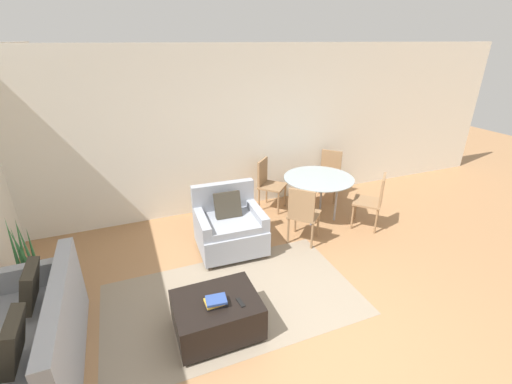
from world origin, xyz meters
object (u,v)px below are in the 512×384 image
(dining_chair_near_left, at_px, (303,212))
(dining_chair_far_left, at_px, (268,181))
(dining_chair_far_right, at_px, (329,172))
(potted_plant, at_px, (32,276))
(couch, at_px, (29,349))
(armchair, at_px, (229,227))
(tv_remote_primary, at_px, (241,302))
(ottoman, at_px, (217,314))
(dining_table, at_px, (318,182))
(dining_chair_near_right, at_px, (374,198))
(book_stack, at_px, (216,302))

(dining_chair_near_left, relative_size, dining_chair_far_left, 1.00)
(dining_chair_far_right, bearing_deg, potted_plant, -167.60)
(couch, distance_m, armchair, 2.62)
(tv_remote_primary, distance_m, dining_chair_far_left, 2.94)
(couch, height_order, dining_chair_far_left, dining_chair_far_left)
(tv_remote_primary, bearing_deg, dining_chair_far_left, 61.18)
(dining_chair_far_right, bearing_deg, ottoman, -139.75)
(armchair, bearing_deg, dining_chair_far_left, 44.37)
(couch, height_order, tv_remote_primary, couch)
(armchair, xyz_separation_m, dining_table, (1.67, 0.38, 0.29))
(tv_remote_primary, relative_size, dining_chair_near_right, 0.16)
(couch, xyz_separation_m, potted_plant, (-0.19, 1.26, -0.07))
(couch, distance_m, dining_chair_far_left, 4.04)
(book_stack, height_order, tv_remote_primary, book_stack)
(couch, distance_m, tv_remote_primary, 1.91)
(dining_chair_near_right, height_order, dining_chair_far_left, same)
(dining_table, relative_size, dining_chair_near_right, 1.27)
(armchair, height_order, dining_chair_near_left, armchair)
(book_stack, distance_m, dining_chair_far_right, 3.85)
(book_stack, distance_m, dining_table, 2.97)
(ottoman, height_order, dining_chair_near_left, dining_chair_near_left)
(book_stack, xyz_separation_m, dining_chair_far_left, (1.65, 2.52, 0.07))
(tv_remote_primary, distance_m, dining_table, 2.84)
(ottoman, bearing_deg, dining_chair_near_right, 22.31)
(armchair, distance_m, dining_table, 1.73)
(ottoman, xyz_separation_m, dining_chair_far_left, (1.63, 2.45, 0.29))
(dining_table, height_order, dining_chair_far_right, dining_chair_far_right)
(dining_chair_near_right, bearing_deg, ottoman, -157.69)
(dining_chair_far_right, bearing_deg, dining_chair_near_left, -135.00)
(dining_table, bearing_deg, armchair, -167.11)
(armchair, xyz_separation_m, tv_remote_primary, (-0.38, -1.57, 0.06))
(dining_chair_far_left, bearing_deg, dining_table, -45.00)
(potted_plant, distance_m, dining_chair_near_left, 3.52)
(ottoman, bearing_deg, dining_table, 38.79)
(couch, distance_m, ottoman, 1.68)
(armchair, relative_size, dining_chair_near_right, 1.04)
(couch, xyz_separation_m, ottoman, (1.67, -0.14, -0.07))
(dining_table, bearing_deg, dining_chair_near_left, -135.00)
(armchair, height_order, tv_remote_primary, armchair)
(dining_chair_near_right, bearing_deg, potted_plant, 177.39)
(dining_chair_near_left, relative_size, dining_chair_far_right, 1.00)
(couch, height_order, dining_chair_far_right, dining_chair_far_right)
(potted_plant, distance_m, dining_chair_far_right, 4.88)
(armchair, distance_m, dining_chair_far_right, 2.52)
(book_stack, xyz_separation_m, potted_plant, (-1.84, 1.47, -0.22))
(potted_plant, bearing_deg, tv_remote_primary, -36.40)
(dining_chair_far_left, bearing_deg, dining_chair_near_right, -45.00)
(ottoman, height_order, dining_chair_far_right, dining_chair_far_right)
(couch, relative_size, dining_chair_far_right, 1.91)
(dining_chair_near_right, xyz_separation_m, dining_chair_far_right, (0.00, 1.26, 0.00))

